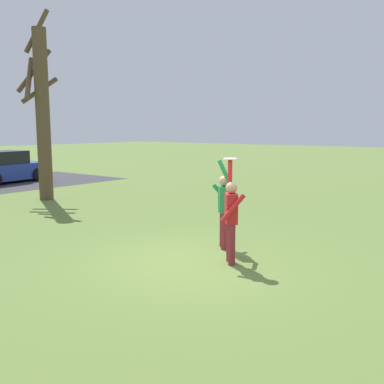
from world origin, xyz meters
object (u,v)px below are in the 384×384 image
frisbee_disc (230,159)px  parked_car_blue (4,168)px  person_catcher (231,215)px  bare_tree_tall (42,110)px  person_defender (224,205)px

frisbee_disc → parked_car_blue: 16.65m
person_catcher → frisbee_disc: (0.17, 0.15, 1.11)m
person_catcher → bare_tree_tall: bearing=34.9°
person_defender → frisbee_disc: size_ratio=7.54×
frisbee_disc → parked_car_blue: bearing=75.7°
person_catcher → person_defender: size_ratio=1.02×
parked_car_blue → bare_tree_tall: 6.98m
parked_car_blue → bare_tree_tall: bare_tree_tall is taller
parked_car_blue → person_defender: bearing=-110.7°
person_catcher → parked_car_blue: size_ratio=0.48×
person_catcher → bare_tree_tall: bare_tree_tall is taller
frisbee_disc → bare_tree_tall: size_ratio=0.04×
person_defender → parked_car_blue: 15.85m
person_defender → parked_car_blue: size_ratio=0.47×
person_catcher → person_defender: (0.85, 0.75, -0.00)m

